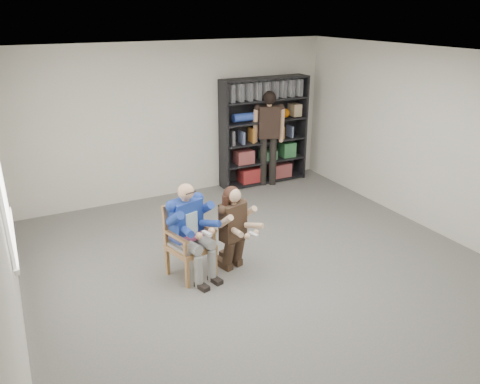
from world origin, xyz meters
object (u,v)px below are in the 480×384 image
seated_man (190,231)px  standing_man (269,139)px  bookshelf (264,132)px  kneeling_woman (234,229)px  armchair (190,241)px

seated_man → standing_man: size_ratio=0.69×
bookshelf → kneeling_woman: bearing=-126.1°
kneeling_woman → standing_man: bearing=36.3°
armchair → bookshelf: (2.63, 2.69, 0.55)m
seated_man → bookshelf: (2.63, 2.69, 0.40)m
kneeling_woman → seated_man: bearing=152.5°
seated_man → bookshelf: 3.78m
armchair → standing_man: bearing=27.9°
standing_man → seated_man: bearing=-114.6°
bookshelf → standing_man: (0.01, -0.17, -0.12)m
seated_man → standing_man: (2.64, 2.52, 0.28)m
bookshelf → standing_man: size_ratio=1.13×
seated_man → standing_man: standing_man is taller
armchair → kneeling_woman: kneeling_woman is taller
kneeling_woman → standing_man: size_ratio=0.64×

